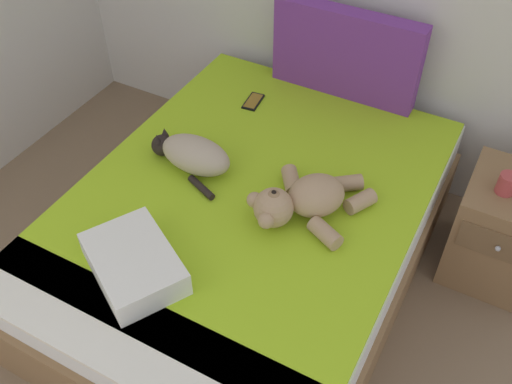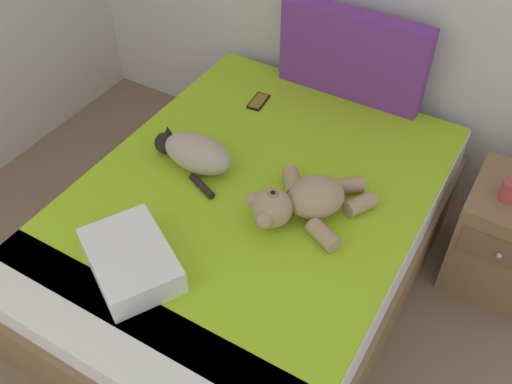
# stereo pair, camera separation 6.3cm
# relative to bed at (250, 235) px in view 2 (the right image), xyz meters

# --- Properties ---
(bed) EXTENTS (1.46, 1.94, 0.55)m
(bed) POSITION_rel_bed_xyz_m (0.00, 0.00, 0.00)
(bed) COLOR olive
(bed) RESTS_ON ground_plane
(patterned_cushion) EXTENTS (0.76, 0.10, 0.46)m
(patterned_cushion) POSITION_rel_bed_xyz_m (0.06, 0.90, 0.51)
(patterned_cushion) COLOR #72338C
(patterned_cushion) RESTS_ON bed
(cat) EXTENTS (0.42, 0.26, 0.15)m
(cat) POSITION_rel_bed_xyz_m (-0.31, 0.03, 0.35)
(cat) COLOR tan
(cat) RESTS_ON bed
(teddy_bear) EXTENTS (0.46, 0.51, 0.18)m
(teddy_bear) POSITION_rel_bed_xyz_m (0.25, 0.00, 0.35)
(teddy_bear) COLOR tan
(teddy_bear) RESTS_ON bed
(cell_phone) EXTENTS (0.09, 0.16, 0.01)m
(cell_phone) POSITION_rel_bed_xyz_m (-0.31, 0.60, 0.28)
(cell_phone) COLOR black
(cell_phone) RESTS_ON bed
(throw_pillow) EXTENTS (0.49, 0.44, 0.11)m
(throw_pillow) POSITION_rel_bed_xyz_m (-0.17, -0.58, 0.33)
(throw_pillow) COLOR white
(throw_pillow) RESTS_ON bed
(nightstand) EXTENTS (0.41, 0.48, 0.54)m
(nightstand) POSITION_rel_bed_xyz_m (1.03, 0.59, -0.00)
(nightstand) COLOR olive
(nightstand) RESTS_ON ground_plane
(mug) EXTENTS (0.12, 0.08, 0.09)m
(mug) POSITION_rel_bed_xyz_m (0.97, 0.54, 0.32)
(mug) COLOR #B23F3F
(mug) RESTS_ON nightstand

